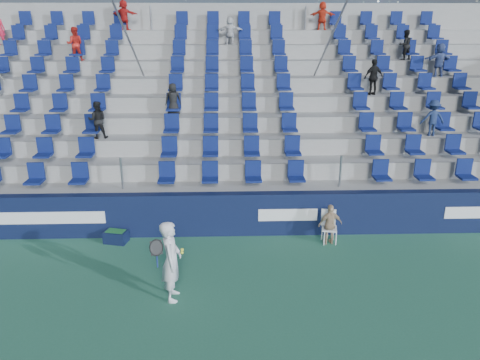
# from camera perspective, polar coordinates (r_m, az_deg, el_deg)

# --- Properties ---
(ground) EXTENTS (70.00, 70.00, 0.00)m
(ground) POSITION_cam_1_polar(r_m,az_deg,el_deg) (10.27, -0.64, -14.25)
(ground) COLOR #2D6A4E
(ground) RESTS_ON ground
(sponsor_wall) EXTENTS (24.00, 0.32, 1.20)m
(sponsor_wall) POSITION_cam_1_polar(r_m,az_deg,el_deg) (12.76, -0.94, -4.16)
(sponsor_wall) COLOR #0E1636
(sponsor_wall) RESTS_ON ground
(grandstand) EXTENTS (24.00, 8.17, 6.63)m
(grandstand) POSITION_cam_1_polar(r_m,az_deg,el_deg) (17.18, -1.24, 7.35)
(grandstand) COLOR #959591
(grandstand) RESTS_ON ground
(tennis_player) EXTENTS (0.69, 0.66, 1.77)m
(tennis_player) POSITION_cam_1_polar(r_m,az_deg,el_deg) (9.94, -8.38, -9.72)
(tennis_player) COLOR silver
(tennis_player) RESTS_ON ground
(line_judge_chair) EXTENTS (0.45, 0.47, 0.88)m
(line_judge_chair) POSITION_cam_1_polar(r_m,az_deg,el_deg) (12.63, 10.78, -5.27)
(line_judge_chair) COLOR white
(line_judge_chair) RESTS_ON ground
(line_judge) EXTENTS (0.68, 0.36, 1.10)m
(line_judge) POSITION_cam_1_polar(r_m,az_deg,el_deg) (12.49, 10.93, -5.33)
(line_judge) COLOR tan
(line_judge) RESTS_ON ground
(ball_bin) EXTENTS (0.66, 0.51, 0.33)m
(ball_bin) POSITION_cam_1_polar(r_m,az_deg,el_deg) (12.91, -14.88, -6.61)
(ball_bin) COLOR black
(ball_bin) RESTS_ON ground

